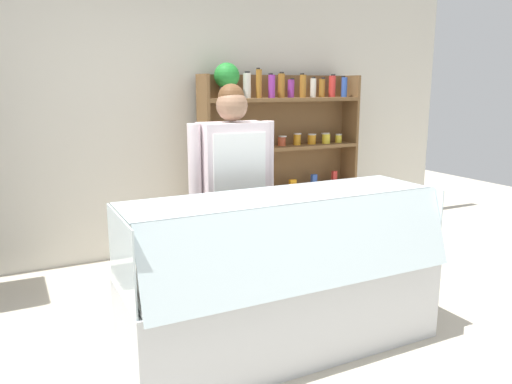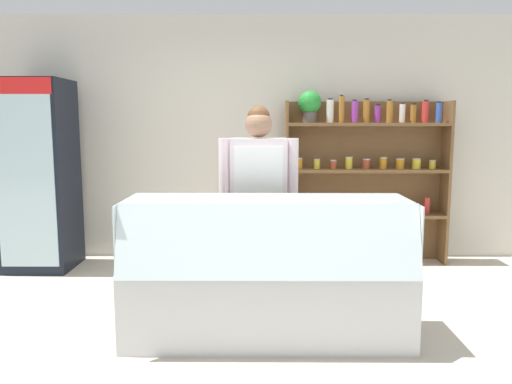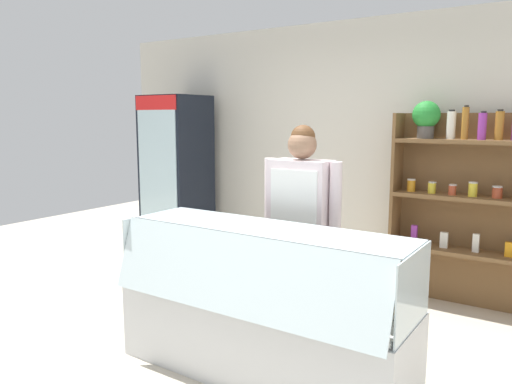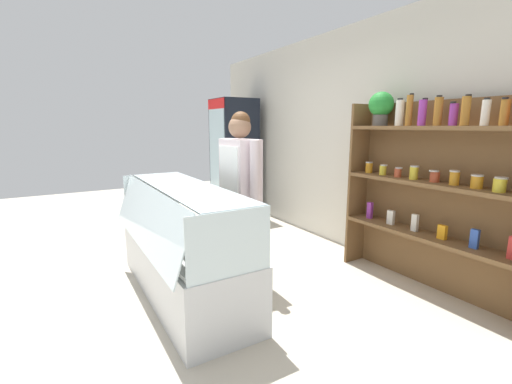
{
  "view_description": "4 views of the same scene",
  "coord_description": "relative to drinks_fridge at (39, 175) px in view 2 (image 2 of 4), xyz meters",
  "views": [
    {
      "loc": [
        -1.48,
        -2.55,
        1.65
      ],
      "look_at": [
        -0.0,
        0.36,
        0.96
      ],
      "focal_mm": 35.0,
      "sensor_mm": 36.0,
      "label": 1
    },
    {
      "loc": [
        -0.06,
        -3.44,
        1.53
      ],
      "look_at": [
        -0.08,
        0.45,
        0.99
      ],
      "focal_mm": 35.0,
      "sensor_mm": 36.0,
      "label": 2
    },
    {
      "loc": [
        1.72,
        -2.68,
        1.72
      ],
      "look_at": [
        -0.31,
        0.36,
        1.17
      ],
      "focal_mm": 35.0,
      "sensor_mm": 36.0,
      "label": 3
    },
    {
      "loc": [
        2.88,
        -0.95,
        1.53
      ],
      "look_at": [
        0.21,
        0.63,
        0.93
      ],
      "focal_mm": 24.0,
      "sensor_mm": 36.0,
      "label": 4
    }
  ],
  "objects": [
    {
      "name": "deli_display_case",
      "position": [
        2.35,
        -1.74,
        -0.67
      ],
      "size": [
        1.99,
        0.71,
        1.01
      ],
      "color": "silver",
      "rests_on": "ground"
    },
    {
      "name": "ground_plane",
      "position": [
        2.35,
        -1.71,
        -0.99
      ],
      "size": [
        12.0,
        12.0,
        0.0
      ],
      "primitive_type": "plane",
      "color": "beige"
    },
    {
      "name": "back_wall",
      "position": [
        2.35,
        0.53,
        0.36
      ],
      "size": [
        6.8,
        0.1,
        2.7
      ],
      "primitive_type": "cube",
      "color": "beige",
      "rests_on": "ground"
    },
    {
      "name": "drinks_fridge",
      "position": [
        0.0,
        0.0,
        0.0
      ],
      "size": [
        0.66,
        0.64,
        1.97
      ],
      "color": "black",
      "rests_on": "ground"
    },
    {
      "name": "shelving_unit",
      "position": [
        3.4,
        0.27,
        0.06
      ],
      "size": [
        1.76,
        0.29,
        1.87
      ],
      "color": "brown",
      "rests_on": "ground"
    },
    {
      "name": "shop_clerk",
      "position": [
        2.29,
        -1.11,
        0.0
      ],
      "size": [
        0.65,
        0.25,
        1.67
      ],
      "color": "#2D2D38",
      "rests_on": "ground"
    }
  ]
}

